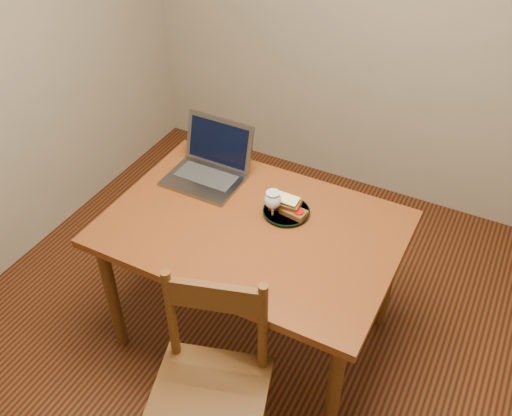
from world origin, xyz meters
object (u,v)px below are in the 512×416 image
at_px(plate, 286,212).
at_px(laptop, 210,163).
at_px(table, 252,239).
at_px(milk_glass, 273,205).
at_px(chair, 210,382).

height_order(plate, laptop, laptop).
bearing_deg(table, milk_glass, 58.21).
xyz_separation_m(table, milk_glass, (0.06, 0.09, 0.16)).
bearing_deg(milk_glass, chair, -82.05).
height_order(table, plate, plate).
distance_m(plate, laptop, 0.48).
bearing_deg(milk_glass, laptop, 159.27).
xyz_separation_m(chair, milk_glass, (-0.10, 0.74, 0.30)).
height_order(chair, plate, chair).
height_order(chair, laptop, laptop).
bearing_deg(chair, plate, 77.34).
xyz_separation_m(table, laptop, (-0.36, 0.25, 0.16)).
distance_m(table, laptop, 0.47).
relative_size(chair, milk_glass, 3.72).
relative_size(plate, laptop, 0.59).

